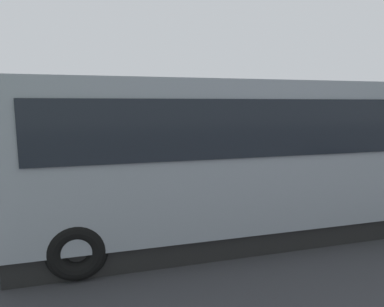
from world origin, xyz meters
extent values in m
plane|color=#38383D|center=(0.00, 0.00, 0.00)|extent=(80.00, 80.00, 0.00)
cube|color=#8C939E|center=(0.85, 5.10, 1.85)|extent=(10.25, 2.65, 2.80)
cube|color=black|center=(0.83, 3.83, 2.41)|extent=(8.58, 0.16, 1.01)
cube|color=black|center=(0.87, 6.37, 2.41)|extent=(8.58, 0.16, 1.01)
cube|color=red|center=(0.83, 3.84, 1.29)|extent=(8.99, 0.16, 0.28)
cube|color=black|center=(0.85, 5.10, 0.23)|extent=(9.43, 2.43, 0.45)
torus|color=black|center=(4.41, 3.92, 0.50)|extent=(1.00, 0.33, 1.00)
torus|color=black|center=(4.44, 6.18, 0.50)|extent=(1.00, 0.33, 1.00)
torus|color=black|center=(-2.74, 4.02, 0.50)|extent=(1.00, 0.33, 1.00)
cylinder|color=#473823|center=(-0.52, 2.23, 0.48)|extent=(0.13, 0.13, 0.79)
cube|color=black|center=(-0.52, 2.19, 0.05)|extent=(0.12, 0.27, 0.10)
cylinder|color=#473823|center=(-0.68, 2.22, 0.48)|extent=(0.13, 0.13, 0.79)
cube|color=black|center=(-0.68, 2.18, 0.05)|extent=(0.12, 0.27, 0.10)
cube|color=#D8F233|center=(-0.60, 2.22, 1.21)|extent=(0.40, 0.31, 0.66)
cube|color=silver|center=(-0.60, 2.22, 1.21)|extent=(0.41, 0.32, 0.06)
cylinder|color=#D8F233|center=(-0.36, 2.24, 1.23)|extent=(0.10, 0.10, 0.63)
sphere|color=tan|center=(-0.36, 2.24, 0.91)|extent=(0.10, 0.10, 0.09)
cylinder|color=#D8F233|center=(-0.84, 2.20, 1.23)|extent=(0.10, 0.10, 0.63)
sphere|color=tan|center=(-0.84, 2.20, 0.91)|extent=(0.10, 0.10, 0.09)
sphere|color=tan|center=(-0.60, 2.22, 1.68)|extent=(0.26, 0.26, 0.24)
cylinder|color=black|center=(0.54, 2.41, 0.48)|extent=(0.13, 0.13, 0.79)
cube|color=black|center=(0.54, 2.37, 0.05)|extent=(0.12, 0.27, 0.10)
cylinder|color=black|center=(0.38, 2.40, 0.48)|extent=(0.13, 0.13, 0.79)
cube|color=black|center=(0.38, 2.36, 0.05)|extent=(0.12, 0.27, 0.10)
cube|color=silver|center=(0.46, 2.40, 1.21)|extent=(0.40, 0.30, 0.66)
cylinder|color=silver|center=(0.70, 2.42, 1.22)|extent=(0.10, 0.10, 0.63)
sphere|color=tan|center=(0.70, 2.42, 0.91)|extent=(0.10, 0.10, 0.09)
cylinder|color=silver|center=(0.22, 2.39, 1.22)|extent=(0.10, 0.10, 0.63)
sphere|color=tan|center=(0.22, 2.39, 0.91)|extent=(0.10, 0.10, 0.09)
sphere|color=tan|center=(0.46, 2.40, 1.68)|extent=(0.25, 0.25, 0.24)
cylinder|color=black|center=(1.66, 2.41, 0.47)|extent=(0.15, 0.15, 0.77)
cube|color=black|center=(1.65, 2.37, 0.05)|extent=(0.16, 0.28, 0.10)
cylinder|color=black|center=(1.51, 2.45, 0.47)|extent=(0.15, 0.15, 0.77)
cube|color=black|center=(1.50, 2.41, 0.05)|extent=(0.16, 0.28, 0.10)
cube|color=#3F594C|center=(1.58, 2.43, 1.18)|extent=(0.44, 0.36, 0.64)
cylinder|color=#3F594C|center=(1.82, 2.37, 1.19)|extent=(0.11, 0.11, 0.61)
sphere|color=tan|center=(1.82, 2.37, 0.89)|extent=(0.11, 0.11, 0.09)
cylinder|color=#3F594C|center=(1.35, 2.49, 1.19)|extent=(0.11, 0.11, 0.61)
sphere|color=tan|center=(1.35, 2.49, 0.89)|extent=(0.11, 0.11, 0.09)
sphere|color=tan|center=(1.58, 2.43, 1.64)|extent=(0.28, 0.28, 0.23)
cylinder|color=black|center=(2.83, 2.55, 0.47)|extent=(0.14, 0.14, 0.76)
cube|color=black|center=(2.84, 2.51, 0.05)|extent=(0.16, 0.28, 0.10)
cylinder|color=black|center=(2.67, 2.51, 0.47)|extent=(0.14, 0.14, 0.76)
cube|color=black|center=(2.68, 2.47, 0.05)|extent=(0.16, 0.28, 0.10)
cube|color=silver|center=(2.75, 2.53, 1.16)|extent=(0.43, 0.36, 0.64)
cylinder|color=silver|center=(2.99, 2.58, 1.18)|extent=(0.11, 0.11, 0.60)
sphere|color=tan|center=(2.99, 2.58, 0.88)|extent=(0.11, 0.11, 0.09)
cylinder|color=silver|center=(2.52, 2.48, 1.18)|extent=(0.11, 0.11, 0.60)
sphere|color=tan|center=(2.52, 2.48, 0.88)|extent=(0.11, 0.11, 0.09)
sphere|color=tan|center=(2.75, 2.53, 1.62)|extent=(0.28, 0.28, 0.23)
torus|color=black|center=(-1.37, 2.91, 0.30)|extent=(0.61, 0.21, 0.60)
cylinder|color=silver|center=(-1.37, 2.91, 0.30)|extent=(0.13, 0.12, 0.12)
torus|color=black|center=(-2.80, 2.70, 0.30)|extent=(0.61, 0.21, 0.60)
cylinder|color=silver|center=(-2.80, 2.70, 0.30)|extent=(0.14, 0.14, 0.12)
cylinder|color=silver|center=(-1.42, 2.90, 0.65)|extent=(0.32, 0.10, 0.67)
cube|color=#0C19B2|center=(-2.01, 2.82, 0.63)|extent=(0.87, 0.40, 0.36)
cube|color=black|center=(-2.49, 2.75, 0.68)|extent=(0.55, 0.29, 0.20)
cylinder|color=silver|center=(-2.39, 2.90, 0.42)|extent=(0.46, 0.14, 0.08)
cylinder|color=black|center=(-1.47, 2.89, 0.95)|extent=(0.12, 0.58, 0.04)
torus|color=black|center=(1.78, 3.20, 0.30)|extent=(0.61, 0.18, 0.60)
cylinder|color=silver|center=(1.78, 3.20, 0.30)|extent=(0.13, 0.11, 0.12)
torus|color=black|center=(0.34, 3.08, 0.30)|extent=(0.61, 0.18, 0.60)
cylinder|color=silver|center=(0.34, 3.08, 0.30)|extent=(0.13, 0.13, 0.12)
cylinder|color=silver|center=(1.73, 3.20, 0.65)|extent=(0.32, 0.08, 0.67)
cube|color=#0C19B2|center=(1.13, 3.15, 0.63)|extent=(0.86, 0.35, 0.36)
cube|color=black|center=(0.66, 3.10, 0.68)|extent=(0.54, 0.27, 0.20)
cylinder|color=silver|center=(0.76, 3.25, 0.42)|extent=(0.46, 0.12, 0.08)
cylinder|color=black|center=(1.68, 3.19, 0.95)|extent=(0.09, 0.58, 0.04)
torus|color=black|center=(0.54, -1.94, 0.30)|extent=(0.61, 0.30, 0.60)
cylinder|color=silver|center=(0.54, -1.94, 0.30)|extent=(0.14, 0.13, 0.12)
torus|color=black|center=(1.51, -1.64, 1.34)|extent=(0.85, 0.38, 0.85)
cylinder|color=silver|center=(1.51, -1.64, 1.34)|extent=(0.15, 0.15, 0.12)
cylinder|color=silver|center=(0.34, -2.01, 0.58)|extent=(0.66, 0.25, 0.32)
cube|color=red|center=(0.75, -1.88, 1.00)|extent=(0.89, 0.52, 0.85)
cube|color=black|center=(1.03, -1.79, 1.38)|extent=(0.55, 0.36, 0.51)
cylinder|color=silver|center=(1.18, -1.89, 1.11)|extent=(0.38, 0.19, 0.38)
cylinder|color=black|center=(0.16, -2.06, 0.82)|extent=(0.21, 0.56, 0.04)
cube|color=black|center=(0.60, -1.93, 1.25)|extent=(0.56, 0.47, 0.53)
sphere|color=black|center=(0.21, -2.05, 1.09)|extent=(0.33, 0.33, 0.26)
cylinder|color=black|center=(0.35, -1.81, 1.04)|extent=(0.46, 0.22, 0.17)
cylinder|color=black|center=(0.88, -1.65, 1.15)|extent=(0.37, 0.20, 0.35)
cylinder|color=black|center=(0.46, -2.16, 1.04)|extent=(0.46, 0.22, 0.17)
cylinder|color=black|center=(0.99, -1.99, 1.15)|extent=(0.37, 0.20, 0.35)
cube|color=orange|center=(-1.80, -1.38, 0.01)|extent=(0.34, 0.34, 0.03)
cone|color=orange|center=(-1.80, -1.38, 0.33)|extent=(0.26, 0.26, 0.60)
cylinder|color=white|center=(-1.80, -1.38, 0.30)|extent=(0.19, 0.19, 0.07)
cube|color=white|center=(-6.41, -0.44, 0.00)|extent=(0.19, 3.80, 0.01)
cube|color=white|center=(-3.52, -0.44, 0.00)|extent=(0.21, 4.82, 0.01)
cube|color=white|center=(-0.63, -0.44, 0.00)|extent=(0.21, 4.81, 0.01)
cube|color=white|center=(2.25, -0.44, 0.00)|extent=(0.19, 3.87, 0.01)
cube|color=white|center=(5.14, -0.44, 0.00)|extent=(0.21, 4.85, 0.01)
camera|label=1|loc=(4.11, 11.56, 2.84)|focal=31.20mm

